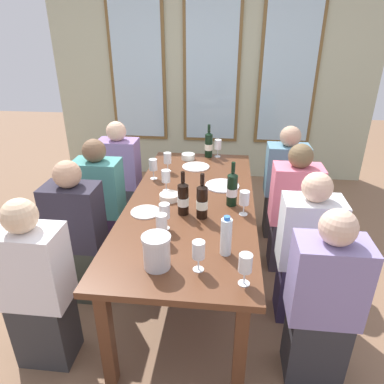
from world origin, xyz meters
TOP-DOWN VIEW (x-y plane):
  - ground_plane at (0.00, 0.00)m, footprint 12.00×12.00m
  - back_wall_with_windows at (0.00, 2.34)m, footprint 4.12×0.10m
  - dining_table at (0.00, 0.00)m, footprint 0.92×2.13m
  - white_plate_0 at (0.22, 0.27)m, footprint 0.27×0.27m
  - white_plate_1 at (-0.03, 0.67)m, footprint 0.25×0.25m
  - white_plate_2 at (-0.30, -0.23)m, footprint 0.21×0.21m
  - metal_pitcher at (-0.09, -0.82)m, footprint 0.16×0.16m
  - wine_bottle_0 at (0.29, -0.05)m, footprint 0.08×0.08m
  - wine_bottle_1 at (0.06, 0.98)m, footprint 0.08×0.08m
  - wine_bottle_2 at (-0.03, -0.22)m, footprint 0.08×0.08m
  - wine_bottle_3 at (0.10, -0.25)m, footprint 0.08×0.08m
  - tasting_bowl_0 at (-0.16, -0.01)m, footprint 0.15×0.15m
  - tasting_bowl_1 at (-0.13, 0.88)m, footprint 0.13×0.13m
  - water_bottle at (0.27, -0.66)m, footprint 0.06×0.06m
  - wine_glass_0 at (-0.12, -0.42)m, footprint 0.07×0.07m
  - wine_glass_1 at (0.36, -0.91)m, footprint 0.07×0.07m
  - wine_glass_2 at (-0.12, -0.56)m, footprint 0.07×0.07m
  - wine_glass_3 at (0.15, 0.99)m, footprint 0.07×0.07m
  - wine_glass_4 at (-0.36, 0.37)m, footprint 0.07×0.07m
  - wine_glass_5 at (0.13, -0.82)m, footprint 0.07×0.07m
  - wine_glass_6 at (-0.21, 0.14)m, footprint 0.07×0.07m
  - wine_glass_7 at (-0.27, 0.55)m, footprint 0.07×0.07m
  - wine_glass_8 at (0.38, -0.18)m, footprint 0.07×0.07m
  - seated_person_0 at (-0.81, -0.26)m, footprint 0.38×0.24m
  - seated_person_1 at (0.81, -0.29)m, footprint 0.38×0.24m
  - seated_person_2 at (-0.81, -0.83)m, footprint 0.38×0.24m
  - seated_person_3 at (0.81, -0.77)m, footprint 0.38×0.24m
  - seated_person_4 at (-0.81, 0.24)m, footprint 0.38×0.24m
  - seated_person_5 at (0.81, 0.29)m, footprint 0.38×0.24m
  - seated_person_6 at (-0.81, 0.82)m, footprint 0.38×0.24m
  - seated_person_7 at (0.81, 0.82)m, footprint 0.38×0.24m

SIDE VIEW (x-z plane):
  - ground_plane at x=0.00m, z-range 0.00..0.00m
  - seated_person_0 at x=-0.81m, z-range -0.03..1.08m
  - seated_person_1 at x=0.81m, z-range -0.03..1.08m
  - seated_person_2 at x=-0.81m, z-range -0.03..1.08m
  - seated_person_3 at x=0.81m, z-range -0.03..1.08m
  - seated_person_4 at x=-0.81m, z-range -0.03..1.08m
  - seated_person_5 at x=0.81m, z-range -0.03..1.08m
  - seated_person_6 at x=-0.81m, z-range -0.03..1.08m
  - seated_person_7 at x=0.81m, z-range -0.03..1.08m
  - dining_table at x=0.00m, z-range 0.29..1.03m
  - white_plate_0 at x=0.22m, z-range 0.74..0.75m
  - white_plate_1 at x=-0.03m, z-range 0.74..0.75m
  - white_plate_2 at x=-0.30m, z-range 0.74..0.75m
  - tasting_bowl_0 at x=-0.16m, z-range 0.74..0.79m
  - tasting_bowl_1 at x=-0.13m, z-range 0.74..0.79m
  - metal_pitcher at x=-0.09m, z-range 0.74..0.93m
  - water_bottle at x=0.27m, z-range 0.73..0.97m
  - wine_glass_4 at x=-0.36m, z-range 0.77..0.94m
  - wine_glass_3 at x=0.15m, z-range 0.77..0.94m
  - wine_glass_1 at x=0.36m, z-range 0.77..0.94m
  - wine_glass_8 at x=0.38m, z-range 0.77..0.94m
  - wine_glass_5 at x=0.13m, z-range 0.77..0.94m
  - wine_glass_0 at x=-0.12m, z-range 0.77..0.94m
  - wine_glass_7 at x=-0.27m, z-range 0.77..0.94m
  - wine_bottle_2 at x=-0.03m, z-range 0.70..1.01m
  - wine_glass_2 at x=-0.12m, z-range 0.77..0.95m
  - wine_glass_6 at x=-0.21m, z-range 0.77..0.95m
  - wine_bottle_3 at x=0.10m, z-range 0.70..1.02m
  - wine_bottle_1 at x=0.06m, z-range 0.70..1.03m
  - wine_bottle_0 at x=0.29m, z-range 0.70..1.03m
  - back_wall_with_windows at x=0.00m, z-range 0.00..2.90m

